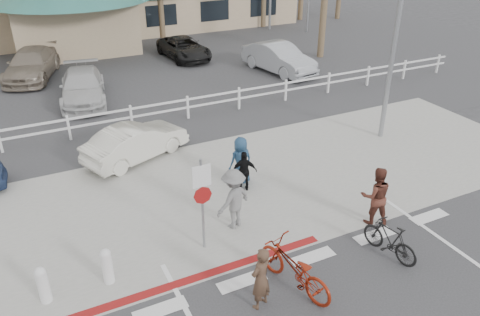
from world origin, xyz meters
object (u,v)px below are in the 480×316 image
sign_post (202,200)px  bike_black (390,240)px  car_white_sedan (136,142)px  bike_red (294,268)px

sign_post → bike_black: 4.80m
car_white_sedan → bike_black: bearing=-174.7°
bike_red → bike_black: size_ratio=1.34×
bike_black → car_white_sedan: car_white_sedan is taller
sign_post → bike_red: (1.28, -2.29, -0.88)m
sign_post → car_white_sedan: 5.76m
car_white_sedan → sign_post: bearing=159.4°
sign_post → car_white_sedan: bearing=92.0°
sign_post → car_white_sedan: size_ratio=0.76×
sign_post → car_white_sedan: (-0.20, 5.70, -0.82)m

